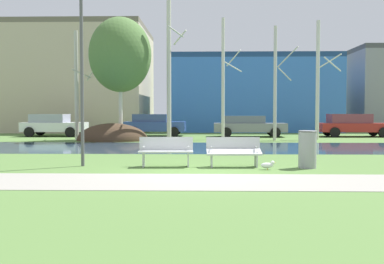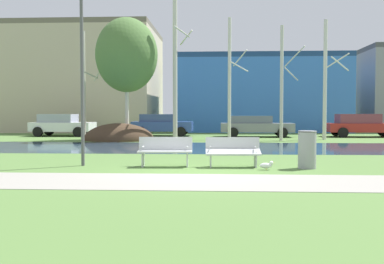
{
  "view_description": "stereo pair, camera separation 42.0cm",
  "coord_description": "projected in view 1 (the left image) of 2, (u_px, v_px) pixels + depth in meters",
  "views": [
    {
      "loc": [
        0.11,
        -12.05,
        1.63
      ],
      "look_at": [
        -0.25,
        2.04,
        0.99
      ],
      "focal_mm": 42.3,
      "sensor_mm": 36.0,
      "label": 1
    },
    {
      "loc": [
        0.53,
        -12.03,
        1.63
      ],
      "look_at": [
        -0.25,
        2.04,
        0.99
      ],
      "focal_mm": 42.3,
      "sensor_mm": 36.0,
      "label": 2
    }
  ],
  "objects": [
    {
      "name": "parked_sedan_second_blue",
      "position": [
        154.0,
        124.0,
        30.32
      ],
      "size": [
        4.04,
        2.15,
        1.46
      ],
      "color": "#2D4793",
      "rests_on": "ground"
    },
    {
      "name": "birch_far_left",
      "position": [
        77.0,
        85.0,
        26.14
      ],
      "size": [
        1.41,
        2.16,
        6.29
      ],
      "color": "#BCB7A8",
      "rests_on": "ground"
    },
    {
      "name": "trash_bin",
      "position": [
        307.0,
        149.0,
        13.02
      ],
      "size": [
        0.54,
        0.54,
        1.08
      ],
      "color": "gray",
      "rests_on": "ground"
    },
    {
      "name": "parked_wagon_fourth_red",
      "position": [
        353.0,
        125.0,
        29.34
      ],
      "size": [
        4.62,
        2.11,
        1.48
      ],
      "color": "maroon",
      "rests_on": "ground"
    },
    {
      "name": "birch_center_left",
      "position": [
        169.0,
        69.0,
        25.68
      ],
      "size": [
        1.15,
        1.87,
        7.99
      ],
      "color": "beige",
      "rests_on": "ground"
    },
    {
      "name": "parked_hatch_third_grey",
      "position": [
        248.0,
        125.0,
        29.23
      ],
      "size": [
        4.66,
        2.11,
        1.36
      ],
      "color": "slate",
      "rests_on": "ground"
    },
    {
      "name": "river_band",
      "position": [
        201.0,
        147.0,
        20.49
      ],
      "size": [
        80.0,
        6.46,
        0.01
      ],
      "primitive_type": "cube",
      "color": "#2D475B",
      "rests_on": "ground"
    },
    {
      "name": "birch_center",
      "position": [
        224.0,
        78.0,
        26.53
      ],
      "size": [
        1.2,
        2.11,
        7.11
      ],
      "color": "beige",
      "rests_on": "ground"
    },
    {
      "name": "birch_left",
      "position": [
        120.0,
        55.0,
        25.66
      ],
      "size": [
        3.54,
        3.54,
        6.98
      ],
      "color": "beige",
      "rests_on": "ground"
    },
    {
      "name": "bench_right",
      "position": [
        234.0,
        151.0,
        13.3
      ],
      "size": [
        1.62,
        0.62,
        0.87
      ],
      "color": "#B2B5B7",
      "rests_on": "ground"
    },
    {
      "name": "ground_plane",
      "position": [
        201.0,
        145.0,
        22.09
      ],
      "size": [
        120.0,
        120.0,
        0.0
      ],
      "primitive_type": "plane",
      "color": "#517538"
    },
    {
      "name": "parked_van_nearest_white",
      "position": [
        53.0,
        125.0,
        29.8
      ],
      "size": [
        4.07,
        2.15,
        1.46
      ],
      "color": "silver",
      "rests_on": "ground"
    },
    {
      "name": "birch_right",
      "position": [
        318.0,
        79.0,
        26.32
      ],
      "size": [
        1.44,
        2.64,
        6.92
      ],
      "color": "beige",
      "rests_on": "ground"
    },
    {
      "name": "bench_left",
      "position": [
        166.0,
        151.0,
        13.35
      ],
      "size": [
        1.62,
        0.63,
        0.87
      ],
      "color": "#B2B5B7",
      "rests_on": "ground"
    },
    {
      "name": "seagull",
      "position": [
        268.0,
        165.0,
        12.66
      ],
      "size": [
        0.42,
        0.16,
        0.25
      ],
      "color": "white",
      "rests_on": "ground"
    },
    {
      "name": "building_blue_store",
      "position": [
        251.0,
        94.0,
        37.83
      ],
      "size": [
        13.65,
        6.85,
        6.2
      ],
      "color": "#3870C6",
      "rests_on": "ground"
    },
    {
      "name": "building_beige_block",
      "position": [
        77.0,
        80.0,
        38.29
      ],
      "size": [
        11.91,
        9.83,
        8.63
      ],
      "color": "#BCAD8E",
      "rests_on": "ground"
    },
    {
      "name": "birch_center_right",
      "position": [
        276.0,
        82.0,
        25.43
      ],
      "size": [
        1.37,
        2.15,
        6.43
      ],
      "color": "beige",
      "rests_on": "ground"
    },
    {
      "name": "soil_mound",
      "position": [
        113.0,
        141.0,
        25.43
      ],
      "size": [
        4.02,
        3.05,
        1.95
      ],
      "primitive_type": "ellipsoid",
      "color": "#423021",
      "rests_on": "ground"
    },
    {
      "name": "streetlamp",
      "position": [
        81.0,
        34.0,
        13.33
      ],
      "size": [
        0.32,
        0.32,
        5.98
      ],
      "color": "#4C4C51",
      "rests_on": "ground"
    },
    {
      "name": "paved_path_strip",
      "position": [
        199.0,
        182.0,
        10.48
      ],
      "size": [
        60.0,
        2.5,
        0.01
      ],
      "primitive_type": "cube",
      "color": "gray",
      "rests_on": "ground"
    }
  ]
}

